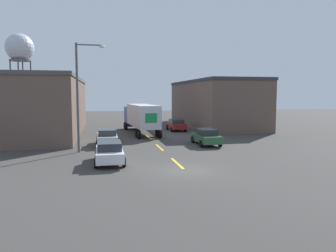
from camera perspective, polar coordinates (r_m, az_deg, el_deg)
ground_plane at (r=21.74m, az=2.97°, el=-7.71°), size 160.00×160.00×0.00m
road_centerline at (r=30.93m, az=-1.48°, el=-3.74°), size 0.20×18.38×0.01m
warehouse_left at (r=45.06m, az=-22.27°, el=3.29°), size 11.67×26.98×7.10m
warehouse_right at (r=52.71m, az=7.90°, el=3.94°), size 8.69×23.80×7.16m
semi_truck at (r=42.33m, az=-4.86°, el=1.76°), size 3.56×13.21×3.71m
parked_car_left_near at (r=24.13m, az=-10.17°, el=-4.45°), size 2.11×4.77×1.59m
parked_car_right_mid at (r=32.64m, az=6.63°, el=-1.82°), size 2.11×4.77×1.59m
parked_car_right_far at (r=45.30m, az=1.43°, el=0.26°), size 2.11×4.77×1.59m
parked_car_left_far at (r=32.69m, az=-10.55°, el=-1.86°), size 2.11×4.77×1.59m
water_tower at (r=76.11m, az=-24.41°, el=12.16°), size 5.71×5.71×17.54m
street_lamp at (r=28.92m, az=-15.02°, el=5.98°), size 2.48×0.32×9.29m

